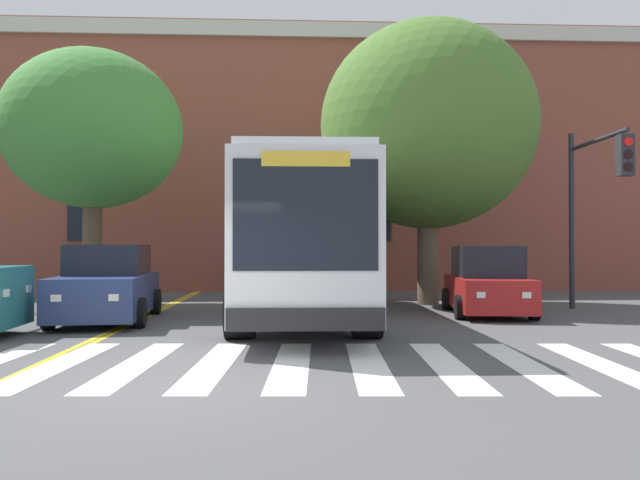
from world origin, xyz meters
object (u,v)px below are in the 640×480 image
object	(u,v)px
street_tree_curbside_large	(428,125)
car_navy_near_lane	(108,286)
car_red_far_lane	(487,283)
street_tree_curbside_small	(93,130)
traffic_light_near_corner	(593,187)
car_silver_behind_bus	(288,264)
city_bus	(302,240)

from	to	relation	value
street_tree_curbside_large	car_navy_near_lane	bearing A→B (deg)	-155.33
car_red_far_lane	street_tree_curbside_small	xyz separation A→B (m)	(-11.08, 2.95, 4.46)
traffic_light_near_corner	street_tree_curbside_small	bearing A→B (deg)	168.58
car_silver_behind_bus	traffic_light_near_corner	size ratio (longest dim) A/B	1.02
car_navy_near_lane	traffic_light_near_corner	bearing A→B (deg)	5.13
car_red_far_lane	traffic_light_near_corner	distance (m)	3.87
street_tree_curbside_large	car_silver_behind_bus	bearing A→B (deg)	120.95
city_bus	traffic_light_near_corner	bearing A→B (deg)	5.20
city_bus	car_red_far_lane	size ratio (longest dim) A/B	2.80
city_bus	car_silver_behind_bus	bearing A→B (deg)	91.97
car_silver_behind_bus	city_bus	bearing A→B (deg)	-88.03
street_tree_curbside_small	street_tree_curbside_large	bearing A→B (deg)	-0.03
car_red_far_lane	street_tree_curbside_large	bearing A→B (deg)	106.85
car_red_far_lane	traffic_light_near_corner	xyz separation A→B (m)	(2.93, 0.12, 2.53)
car_navy_near_lane	street_tree_curbside_small	size ratio (longest dim) A/B	0.63
city_bus	traffic_light_near_corner	world-z (taller)	traffic_light_near_corner
traffic_light_near_corner	street_tree_curbside_large	distance (m)	5.23
car_navy_near_lane	traffic_light_near_corner	distance (m)	12.70
car_silver_behind_bus	street_tree_curbside_large	distance (m)	9.50
car_red_far_lane	street_tree_curbside_small	size ratio (longest dim) A/B	0.54
city_bus	car_navy_near_lane	world-z (taller)	city_bus
car_silver_behind_bus	car_red_far_lane	bearing A→B (deg)	-62.82
street_tree_curbside_small	car_silver_behind_bus	bearing A→B (deg)	50.81
car_silver_behind_bus	street_tree_curbside_small	size ratio (longest dim) A/B	0.66
car_navy_near_lane	car_silver_behind_bus	xyz separation A→B (m)	(4.25, 11.14, 0.25)
city_bus	car_red_far_lane	bearing A→B (deg)	6.87
car_navy_near_lane	car_red_far_lane	bearing A→B (deg)	5.97
car_silver_behind_bus	street_tree_curbside_large	bearing A→B (deg)	-59.05
car_navy_near_lane	car_red_far_lane	xyz separation A→B (m)	(9.46, 0.99, -0.01)
car_red_far_lane	car_silver_behind_bus	bearing A→B (deg)	117.18
car_navy_near_lane	car_silver_behind_bus	world-z (taller)	car_silver_behind_bus
car_navy_near_lane	car_silver_behind_bus	distance (m)	11.93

